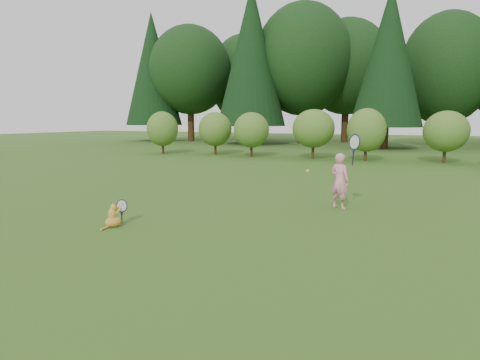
% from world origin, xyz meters
% --- Properties ---
extents(ground, '(100.00, 100.00, 0.00)m').
position_xyz_m(ground, '(0.00, 0.00, 0.00)').
color(ground, '#285919').
rests_on(ground, ground).
extents(shrub_row, '(28.00, 3.00, 2.80)m').
position_xyz_m(shrub_row, '(0.00, 13.00, 1.40)').
color(shrub_row, '#4A6F22').
rests_on(shrub_row, ground).
extents(woodland_backdrop, '(48.00, 10.00, 15.00)m').
position_xyz_m(woodland_backdrop, '(0.00, 23.00, 7.50)').
color(woodland_backdrop, black).
rests_on(woodland_backdrop, ground).
extents(child, '(0.73, 0.50, 1.89)m').
position_xyz_m(child, '(2.11, 2.04, 0.66)').
color(child, pink).
rests_on(child, ground).
extents(cat, '(0.40, 0.61, 0.62)m').
position_xyz_m(cat, '(-1.45, -1.32, 0.23)').
color(cat, '#C48025').
rests_on(cat, ground).
extents(tennis_ball, '(0.07, 0.07, 0.07)m').
position_xyz_m(tennis_ball, '(1.59, 1.22, 0.92)').
color(tennis_ball, '#C5DD1A').
rests_on(tennis_ball, ground).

